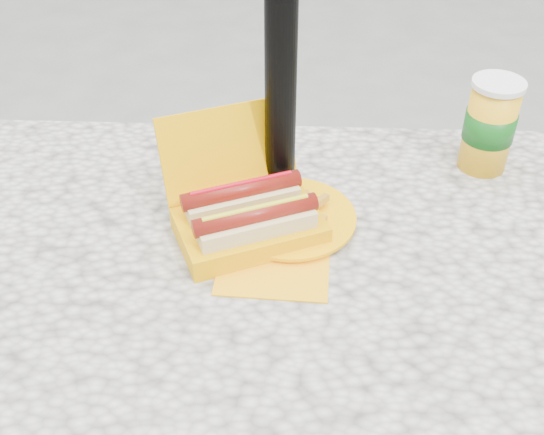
{
  "coord_description": "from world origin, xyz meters",
  "views": [
    {
      "loc": [
        0.03,
        -0.79,
        1.46
      ],
      "look_at": [
        -0.01,
        0.04,
        0.8
      ],
      "focal_mm": 45.0,
      "sensor_mm": 36.0,
      "label": 1
    }
  ],
  "objects_px": {
    "hotdog_box": "(247,215)",
    "fries_plate": "(288,220)",
    "umbrella_pole": "(281,0)",
    "soda_cup": "(490,125)"
  },
  "relations": [
    {
      "from": "fries_plate",
      "to": "soda_cup",
      "type": "bearing_deg",
      "value": 28.25
    },
    {
      "from": "umbrella_pole",
      "to": "fries_plate",
      "type": "xyz_separation_m",
      "value": [
        0.02,
        -0.08,
        -0.34
      ]
    },
    {
      "from": "hotdog_box",
      "to": "fries_plate",
      "type": "xyz_separation_m",
      "value": [
        0.06,
        0.03,
        -0.03
      ]
    },
    {
      "from": "umbrella_pole",
      "to": "fries_plate",
      "type": "height_order",
      "value": "umbrella_pole"
    },
    {
      "from": "umbrella_pole",
      "to": "soda_cup",
      "type": "height_order",
      "value": "umbrella_pole"
    },
    {
      "from": "hotdog_box",
      "to": "soda_cup",
      "type": "distance_m",
      "value": 0.47
    },
    {
      "from": "umbrella_pole",
      "to": "fries_plate",
      "type": "relative_size",
      "value": 7.49
    },
    {
      "from": "hotdog_box",
      "to": "umbrella_pole",
      "type": "bearing_deg",
      "value": 41.75
    },
    {
      "from": "fries_plate",
      "to": "hotdog_box",
      "type": "bearing_deg",
      "value": -157.87
    },
    {
      "from": "umbrella_pole",
      "to": "fries_plate",
      "type": "bearing_deg",
      "value": -78.02
    }
  ]
}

